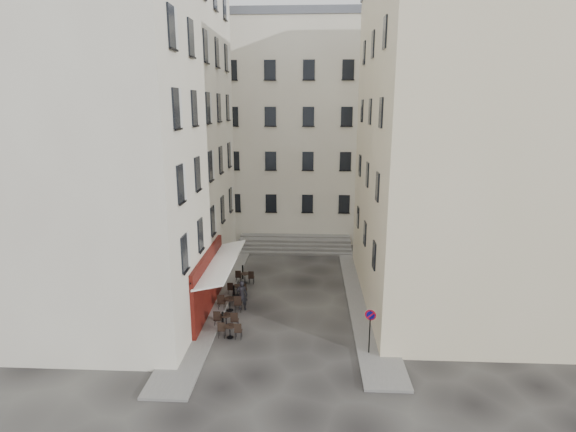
# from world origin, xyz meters

# --- Properties ---
(ground) EXTENTS (90.00, 90.00, 0.00)m
(ground) POSITION_xyz_m (0.00, 0.00, 0.00)
(ground) COLOR black
(ground) RESTS_ON ground
(sidewalk_left) EXTENTS (2.00, 22.00, 0.12)m
(sidewalk_left) POSITION_xyz_m (-4.50, 4.00, 0.06)
(sidewalk_left) COLOR slate
(sidewalk_left) RESTS_ON ground
(sidewalk_right) EXTENTS (2.00, 18.00, 0.12)m
(sidewalk_right) POSITION_xyz_m (4.50, 3.00, 0.06)
(sidewalk_right) COLOR slate
(sidewalk_right) RESTS_ON ground
(building_left) EXTENTS (12.20, 16.20, 20.60)m
(building_left) POSITION_xyz_m (-10.50, 3.00, 10.31)
(building_left) COLOR beige
(building_left) RESTS_ON ground
(building_right) EXTENTS (12.20, 14.20, 18.60)m
(building_right) POSITION_xyz_m (10.50, 3.50, 9.31)
(building_right) COLOR beige
(building_right) RESTS_ON ground
(building_back) EXTENTS (18.20, 10.20, 18.60)m
(building_back) POSITION_xyz_m (-1.00, 19.00, 9.31)
(building_back) COLOR beige
(building_back) RESTS_ON ground
(cafe_storefront) EXTENTS (1.74, 7.30, 3.50)m
(cafe_storefront) POSITION_xyz_m (-4.32, 1.00, 1.88)
(cafe_storefront) COLOR #430C09
(cafe_storefront) RESTS_ON ground
(stone_steps) EXTENTS (9.00, 3.15, 0.80)m
(stone_steps) POSITION_xyz_m (0.00, 12.57, 0.40)
(stone_steps) COLOR #5B5856
(stone_steps) RESTS_ON ground
(bollard_near) EXTENTS (0.12, 0.12, 0.98)m
(bollard_near) POSITION_xyz_m (-3.25, -1.00, 0.53)
(bollard_near) COLOR black
(bollard_near) RESTS_ON ground
(bollard_mid) EXTENTS (0.12, 0.12, 0.98)m
(bollard_mid) POSITION_xyz_m (-3.25, 2.50, 0.53)
(bollard_mid) COLOR black
(bollard_mid) RESTS_ON ground
(bollard_far) EXTENTS (0.12, 0.12, 0.98)m
(bollard_far) POSITION_xyz_m (-3.25, 6.00, 0.53)
(bollard_far) COLOR black
(bollard_far) RESTS_ON ground
(no_parking_sign) EXTENTS (0.50, 0.20, 2.28)m
(no_parking_sign) POSITION_xyz_m (4.03, -3.14, 1.62)
(no_parking_sign) COLOR black
(no_parking_sign) RESTS_ON ground
(bistro_table_a) EXTENTS (1.21, 0.57, 0.85)m
(bistro_table_a) POSITION_xyz_m (-2.71, -1.93, 0.44)
(bistro_table_a) COLOR black
(bistro_table_a) RESTS_ON ground
(bistro_table_b) EXTENTS (1.30, 0.61, 0.92)m
(bistro_table_b) POSITION_xyz_m (-3.09, -0.85, 0.47)
(bistro_table_b) COLOR black
(bistro_table_b) RESTS_ON ground
(bistro_table_c) EXTENTS (1.37, 0.64, 0.97)m
(bistro_table_c) POSITION_xyz_m (-3.25, 1.10, 0.49)
(bistro_table_c) COLOR black
(bistro_table_c) RESTS_ON ground
(bistro_table_d) EXTENTS (1.19, 0.56, 0.84)m
(bistro_table_d) POSITION_xyz_m (-3.16, 3.21, 0.43)
(bistro_table_d) COLOR black
(bistro_table_d) RESTS_ON ground
(bistro_table_e) EXTENTS (1.23, 0.57, 0.86)m
(bistro_table_e) POSITION_xyz_m (-2.99, 5.23, 0.44)
(bistro_table_e) COLOR black
(bistro_table_e) RESTS_ON ground
(pedestrian) EXTENTS (0.66, 0.45, 1.75)m
(pedestrian) POSITION_xyz_m (-2.59, 1.37, 0.87)
(pedestrian) COLOR black
(pedestrian) RESTS_ON ground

